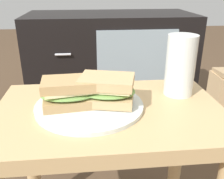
# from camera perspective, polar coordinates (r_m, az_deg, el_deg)

# --- Properties ---
(side_table) EXTENTS (0.56, 0.36, 0.46)m
(side_table) POSITION_cam_1_polar(r_m,az_deg,el_deg) (0.67, -0.46, -11.23)
(side_table) COLOR tan
(side_table) RESTS_ON ground
(tv_cabinet) EXTENTS (0.96, 0.46, 0.58)m
(tv_cabinet) POSITION_cam_1_polar(r_m,az_deg,el_deg) (1.57, -0.32, 6.23)
(tv_cabinet) COLOR black
(tv_cabinet) RESTS_ON ground
(plate) EXTENTS (0.26, 0.26, 0.01)m
(plate) POSITION_cam_1_polar(r_m,az_deg,el_deg) (0.62, -5.11, -3.60)
(plate) COLOR silver
(plate) RESTS_ON side_table
(sandwich_front) EXTENTS (0.15, 0.10, 0.07)m
(sandwich_front) POSITION_cam_1_polar(r_m,az_deg,el_deg) (0.61, -9.32, -0.65)
(sandwich_front) COLOR tan
(sandwich_front) RESTS_ON plate
(sandwich_back) EXTENTS (0.16, 0.13, 0.07)m
(sandwich_back) POSITION_cam_1_polar(r_m,az_deg,el_deg) (0.61, -1.18, -0.04)
(sandwich_back) COLOR tan
(sandwich_back) RESTS_ON plate
(beer_glass) EXTENTS (0.08, 0.08, 0.16)m
(beer_glass) POSITION_cam_1_polar(r_m,az_deg,el_deg) (0.70, 15.11, 4.91)
(beer_glass) COLOR silver
(beer_glass) RESTS_ON side_table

